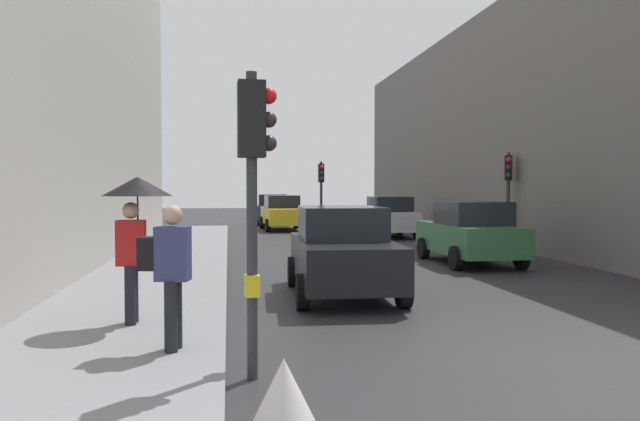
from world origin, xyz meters
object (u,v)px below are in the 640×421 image
object	(u,v)px
traffic_light_mid_street	(508,183)
car_green_estate	(470,233)
car_silver_hatchback	(389,217)
warning_sign_triangle	(284,395)
traffic_light_near_left	(254,168)
pedestrian_with_umbrella	(136,208)
traffic_light_far_median	(321,184)
car_blue_van	(273,209)
pedestrian_with_grey_backpack	(169,268)
car_dark_suv	(342,251)
car_yellow_taxi	(282,213)

from	to	relation	value
traffic_light_mid_street	car_green_estate	distance (m)	4.21
car_silver_hatchback	warning_sign_triangle	size ratio (longest dim) A/B	6.47
traffic_light_near_left	warning_sign_triangle	size ratio (longest dim) A/B	5.25
pedestrian_with_umbrella	traffic_light_near_left	bearing A→B (deg)	-55.98
traffic_light_far_median	car_blue_van	bearing A→B (deg)	100.47
car_silver_hatchback	warning_sign_triangle	xyz separation A→B (m)	(-6.46, -21.13, -0.55)
traffic_light_near_left	car_green_estate	xyz separation A→B (m)	(6.45, 9.78, -1.48)
car_blue_van	pedestrian_with_grey_backpack	bearing A→B (deg)	-96.46
traffic_light_far_median	car_dark_suv	bearing A→B (deg)	-97.00
warning_sign_triangle	traffic_light_far_median	bearing A→B (deg)	80.70
traffic_light_near_left	car_green_estate	size ratio (longest dim) A/B	0.81
car_yellow_taxi	car_dark_suv	bearing A→B (deg)	-91.41
traffic_light_mid_street	car_green_estate	world-z (taller)	traffic_light_mid_street
traffic_light_far_median	pedestrian_with_umbrella	world-z (taller)	traffic_light_far_median
traffic_light_mid_street	car_silver_hatchback	xyz separation A→B (m)	(-2.34, 6.76, -1.42)
car_green_estate	warning_sign_triangle	size ratio (longest dim) A/B	6.48
warning_sign_triangle	car_dark_suv	bearing A→B (deg)	75.37
pedestrian_with_grey_backpack	warning_sign_triangle	xyz separation A→B (m)	(1.19, -2.35, -0.84)
car_green_estate	car_dark_suv	bearing A→B (deg)	-134.47
traffic_light_near_left	warning_sign_triangle	world-z (taller)	traffic_light_near_left
traffic_light_near_left	car_yellow_taxi	xyz separation A→B (m)	(2.44, 24.75, -1.48)
traffic_light_near_left	car_green_estate	bearing A→B (deg)	56.61
car_green_estate	car_yellow_taxi	world-z (taller)	same
car_dark_suv	car_yellow_taxi	world-z (taller)	same
car_dark_suv	pedestrian_with_grey_backpack	bearing A→B (deg)	-123.78
traffic_light_far_median	car_yellow_taxi	world-z (taller)	traffic_light_far_median
traffic_light_mid_street	car_blue_van	world-z (taller)	traffic_light_mid_street
traffic_light_mid_street	car_dark_suv	xyz separation A→B (m)	(-7.04, -7.61, -1.42)
pedestrian_with_umbrella	car_yellow_taxi	bearing A→B (deg)	79.73
car_green_estate	pedestrian_with_umbrella	bearing A→B (deg)	-137.50
traffic_light_mid_street	car_yellow_taxi	xyz separation A→B (m)	(-6.56, 11.94, -1.42)
traffic_light_near_left	car_yellow_taxi	size ratio (longest dim) A/B	0.80
pedestrian_with_grey_backpack	warning_sign_triangle	bearing A→B (deg)	-63.18
traffic_light_far_median	car_dark_suv	size ratio (longest dim) A/B	0.78
traffic_light_near_left	warning_sign_triangle	distance (m)	2.56
car_green_estate	pedestrian_with_grey_backpack	distance (m)	11.67
car_silver_hatchback	pedestrian_with_grey_backpack	bearing A→B (deg)	-112.17
car_dark_suv	car_green_estate	world-z (taller)	same
traffic_light_mid_street	traffic_light_far_median	xyz separation A→B (m)	(-5.08, 8.41, 0.01)
car_blue_van	car_silver_hatchback	bearing A→B (deg)	-67.27
traffic_light_mid_street	warning_sign_triangle	world-z (taller)	traffic_light_mid_street
pedestrian_with_umbrella	pedestrian_with_grey_backpack	world-z (taller)	pedestrian_with_umbrella
car_dark_suv	car_yellow_taxi	size ratio (longest dim) A/B	1.00
traffic_light_mid_street	pedestrian_with_umbrella	xyz separation A→B (m)	(-10.61, -10.42, -0.46)
traffic_light_mid_street	traffic_light_far_median	bearing A→B (deg)	121.12
traffic_light_far_median	car_green_estate	bearing A→B (deg)	-77.54
warning_sign_triangle	car_silver_hatchback	bearing A→B (deg)	72.99
pedestrian_with_grey_backpack	car_yellow_taxi	bearing A→B (deg)	81.84
car_yellow_taxi	traffic_light_near_left	bearing A→B (deg)	-95.62
traffic_light_mid_street	traffic_light_far_median	distance (m)	9.82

